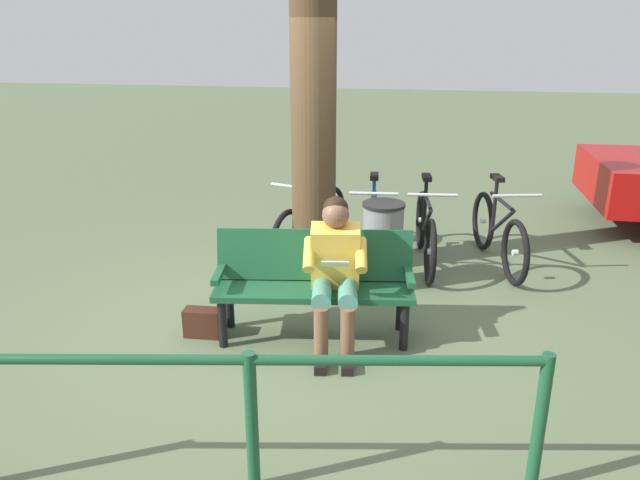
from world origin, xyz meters
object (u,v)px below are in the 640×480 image
bench (314,277)px  bicycle_purple (311,224)px  litter_bin (382,245)px  person_reading (335,267)px  bicycle_blue (425,232)px  tree_trunk (313,93)px  bicycle_silver (498,233)px  bicycle_green (373,231)px  handbag (203,323)px

bench → bicycle_purple: (0.36, -1.80, -0.15)m
litter_bin → bicycle_purple: (0.84, -0.74, -0.07)m
person_reading → bicycle_blue: size_ratio=0.72×
tree_trunk → bicycle_purple: size_ratio=2.25×
litter_bin → bicycle_silver: 1.41m
litter_bin → bicycle_blue: (-0.41, -0.68, -0.07)m
person_reading → tree_trunk: (0.43, -1.47, 1.16)m
bicycle_silver → bench: bearing=-54.8°
bicycle_green → bicycle_purple: bearing=-103.1°
handbag → bicycle_silver: 3.28m
litter_bin → tree_trunk: bearing=-20.7°
tree_trunk → bicycle_purple: tree_trunk is taller
person_reading → bicycle_green: person_reading is taller
handbag → bicycle_purple: size_ratio=0.19×
bench → tree_trunk: bearing=-87.5°
bicycle_green → bench: bearing=-15.2°
bench → tree_trunk: tree_trunk is taller
tree_trunk → bicycle_silver: bearing=-164.9°
bicycle_blue → bicycle_purple: 1.25m
tree_trunk → bicycle_green: (-0.57, -0.36, -1.46)m
bicycle_blue → bicycle_purple: bearing=-98.8°
bench → tree_trunk: (0.24, -1.33, 1.32)m
handbag → litter_bin: bearing=-137.6°
person_reading → litter_bin: bearing=-111.3°
bench → handbag: 1.00m
bench → bicycle_green: bicycle_green is taller
handbag → bicycle_green: size_ratio=0.18×
tree_trunk → bicycle_purple: (0.12, -0.47, -1.46)m
handbag → bicycle_green: bearing=-123.0°
handbag → bicycle_silver: bearing=-141.3°
handbag → bicycle_green: (-1.23, -1.90, 0.24)m
bench → bicycle_purple: bearing=-86.4°
bicycle_silver → bicycle_green: (1.32, 0.15, 0.00)m
tree_trunk → bicycle_blue: size_ratio=2.17×
litter_bin → handbag: bearing=42.4°
handbag → litter_bin: size_ratio=0.35×
tree_trunk → bicycle_green: 1.61m
litter_bin → bicycle_green: size_ratio=0.51×
tree_trunk → litter_bin: tree_trunk is taller
person_reading → handbag: size_ratio=4.00×
person_reading → bicycle_silver: 2.48m
bench → bicycle_blue: bearing=-124.9°
tree_trunk → handbag: bearing=66.7°
bicycle_green → person_reading: bearing=-8.5°
bicycle_silver → bicycle_purple: (2.01, 0.04, 0.00)m
litter_bin → bicycle_purple: bicycle_purple is taller
handbag → tree_trunk: tree_trunk is taller
bicycle_silver → litter_bin: bearing=-69.2°
bicycle_silver → tree_trunk: bearing=-87.9°
person_reading → bicycle_purple: person_reading is taller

